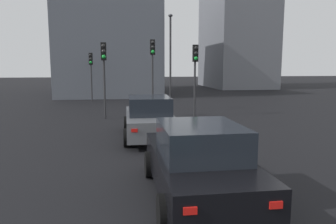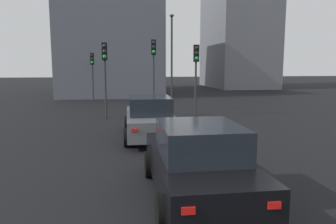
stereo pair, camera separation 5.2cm
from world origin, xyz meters
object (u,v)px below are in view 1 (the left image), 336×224
Objects in this scene: car_grey_lead at (149,118)px; traffic_light_far_right at (195,65)px; traffic_light_near_left at (104,64)px; traffic_light_near_right at (91,67)px; traffic_light_far_left at (153,60)px; car_black_second at (198,162)px; street_lamp_kerbside at (170,49)px.

traffic_light_far_right is at bearing -29.88° from car_grey_lead.
traffic_light_near_right is at bearing -173.61° from traffic_light_near_left.
traffic_light_far_left is at bearing 128.91° from traffic_light_near_left.
car_black_second is 1.18× the size of traffic_light_near_right.
traffic_light_far_left is 1.11× the size of traffic_light_far_right.
traffic_light_far_right is at bearing -12.87° from car_black_second.
traffic_light_near_right is (13.57, 3.15, 1.93)m from car_grey_lead.
traffic_light_near_left is 3.70m from traffic_light_far_left.
car_grey_lead is 7.72m from traffic_light_far_left.
traffic_light_near_left is at bearing 12.49° from car_black_second.
traffic_light_near_left reaches higher than traffic_light_near_right.
traffic_light_far_left is (7.31, -0.95, 2.32)m from car_grey_lead.
car_grey_lead is 15.34m from street_lamp_kerbside.
traffic_light_near_right reaches higher than car_grey_lead.
traffic_light_far_left is (2.43, -2.78, 0.26)m from traffic_light_near_left.
traffic_light_far_left reaches higher than car_black_second.
street_lamp_kerbside is (9.74, -0.26, 1.33)m from traffic_light_far_right.
street_lamp_kerbside is at bearing -7.32° from car_black_second.
traffic_light_far_left is 0.62× the size of street_lamp_kerbside.
car_black_second is at bearing -14.93° from traffic_light_far_right.
street_lamp_kerbside is at bearing -10.96° from car_grey_lead.
traffic_light_far_right reaches higher than car_black_second.
car_grey_lead is at bearing -33.00° from traffic_light_far_right.
street_lamp_kerbside reaches higher than traffic_light_far_right.
traffic_light_near_right is at bearing 14.59° from car_grey_lead.
street_lamp_kerbside is at bearing 176.88° from traffic_light_far_right.
traffic_light_far_right is (-0.01, -4.81, -0.04)m from traffic_light_near_left.
traffic_light_far_right is at bearing 178.45° from street_lamp_kerbside.
traffic_light_far_right is (4.87, -2.98, 2.02)m from car_grey_lead.
car_black_second is 1.14× the size of traffic_light_far_right.
street_lamp_kerbside is at bearing 160.19° from traffic_light_far_left.
traffic_light_near_left is at bearing 152.49° from street_lamp_kerbside.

